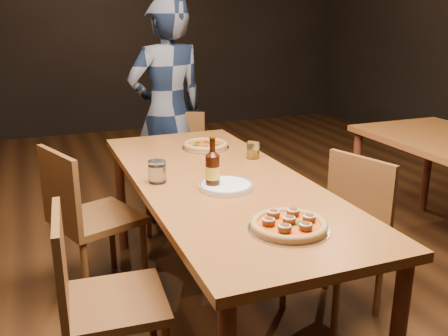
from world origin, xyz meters
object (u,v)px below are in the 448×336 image
object	(u,v)px
chair_main_e	(334,238)
plate_stack	(226,186)
beer_bottle	(213,171)
chair_main_nw	(115,301)
diner	(167,113)
pizza_meatball	(289,224)
chair_main_sw	(97,217)
chair_end	(175,171)
table_main	(220,192)
amber_glass	(253,150)
water_glass	(157,172)
pizza_margherita	(205,145)

from	to	relation	value
chair_main_e	plate_stack	xyz separation A→B (m)	(-0.56, 0.07, 0.33)
beer_bottle	chair_main_nw	bearing A→B (deg)	-152.93
beer_bottle	diner	xyz separation A→B (m)	(0.19, 1.47, -0.01)
pizza_meatball	chair_main_sw	bearing A→B (deg)	117.36
chair_main_e	chair_end	xyz separation A→B (m)	(-0.44, 1.36, 0.00)
table_main	amber_glass	size ratio (longest dim) A/B	22.03
chair_main_nw	amber_glass	distance (m)	1.18
chair_main_e	pizza_meatball	xyz separation A→B (m)	(-0.51, -0.43, 0.34)
plate_stack	amber_glass	xyz separation A→B (m)	(0.33, 0.42, 0.03)
table_main	plate_stack	world-z (taller)	plate_stack
beer_bottle	diner	bearing A→B (deg)	82.71
plate_stack	diner	distance (m)	1.50
chair_main_sw	chair_main_e	world-z (taller)	chair_main_sw
plate_stack	amber_glass	bearing A→B (deg)	51.78
chair_main_nw	diner	world-z (taller)	diner
chair_main_nw	amber_glass	xyz separation A→B (m)	(0.90, 0.66, 0.36)
chair_main_sw	water_glass	distance (m)	0.59
table_main	chair_end	bearing A→B (deg)	85.47
chair_end	pizza_meatball	xyz separation A→B (m)	(-0.07, -1.80, 0.34)
chair_main_nw	chair_main_e	distance (m)	1.15
water_glass	beer_bottle	bearing A→B (deg)	-40.65
pizza_meatball	water_glass	size ratio (longest dim) A/B	2.89
plate_stack	water_glass	xyz separation A→B (m)	(-0.27, 0.21, 0.04)
chair_end	amber_glass	bearing A→B (deg)	-53.29
plate_stack	chair_main_nw	bearing A→B (deg)	-157.15
table_main	diner	world-z (taller)	diner
chair_main_sw	diner	bearing A→B (deg)	-57.06
chair_main_nw	plate_stack	world-z (taller)	chair_main_nw
chair_main_sw	chair_main_nw	bearing A→B (deg)	156.40
chair_end	water_glass	xyz separation A→B (m)	(-0.39, -1.08, 0.37)
pizza_meatball	plate_stack	bearing A→B (deg)	95.91
chair_end	beer_bottle	size ratio (longest dim) A/B	3.62
chair_end	diner	distance (m)	0.44
chair_main_e	chair_end	size ratio (longest dim) A/B	1.00
table_main	chair_main_sw	bearing A→B (deg)	140.04
diner	table_main	bearing A→B (deg)	75.23
pizza_margherita	plate_stack	distance (m)	0.73
table_main	chair_main_nw	bearing A→B (deg)	-147.25
chair_main_nw	diner	bearing A→B (deg)	-18.14
chair_main_nw	beer_bottle	size ratio (longest dim) A/B	3.58
table_main	pizza_margherita	size ratio (longest dim) A/B	7.03
chair_main_nw	pizza_meatball	world-z (taller)	chair_main_nw
chair_main_e	chair_end	distance (m)	1.43
chair_main_nw	water_glass	size ratio (longest dim) A/B	8.03
pizza_margherita	diner	bearing A→B (deg)	91.65
pizza_margherita	diner	world-z (taller)	diner
table_main	diner	bearing A→B (deg)	85.63
pizza_meatball	pizza_margherita	size ratio (longest dim) A/B	1.09
amber_glass	diner	bearing A→B (deg)	100.39
table_main	chair_main_nw	size ratio (longest dim) A/B	2.32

